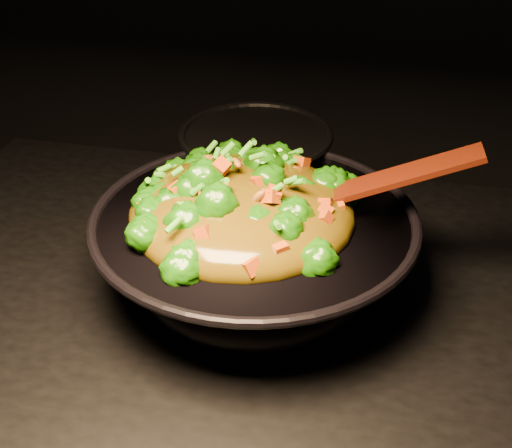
# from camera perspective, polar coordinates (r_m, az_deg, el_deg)

# --- Properties ---
(wok) EXTENTS (0.54, 0.54, 0.12)m
(wok) POSITION_cam_1_polar(r_m,az_deg,el_deg) (0.96, -0.13, -2.51)
(wok) COLOR black
(wok) RESTS_ON stovetop
(stir_fry) EXTENTS (0.33, 0.33, 0.10)m
(stir_fry) POSITION_cam_1_polar(r_m,az_deg,el_deg) (0.91, -1.16, 3.33)
(stir_fry) COLOR #1C6407
(stir_fry) RESTS_ON wok
(spatula) EXTENTS (0.27, 0.07, 0.11)m
(spatula) POSITION_cam_1_polar(r_m,az_deg,el_deg) (0.92, 9.14, 3.15)
(spatula) COLOR #371804
(spatula) RESTS_ON wok
(back_pot) EXTENTS (0.28, 0.28, 0.13)m
(back_pot) POSITION_cam_1_polar(r_m,az_deg,el_deg) (1.16, -0.03, 4.48)
(back_pot) COLOR black
(back_pot) RESTS_ON stovetop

